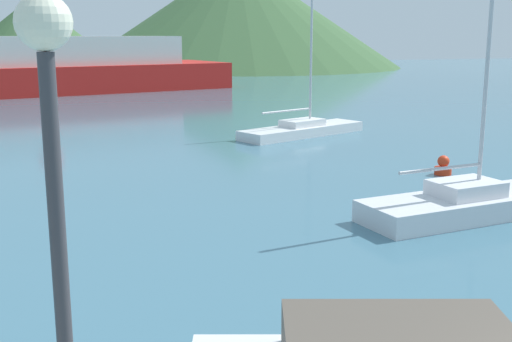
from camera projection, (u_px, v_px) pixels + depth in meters
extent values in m
sphere|color=#EAEACC|center=(43.00, 22.00, 4.35)|extent=(0.39, 0.39, 0.39)
cube|color=silver|center=(464.00, 206.00, 18.82)|extent=(6.71, 2.88, 0.64)
cube|color=silver|center=(466.00, 188.00, 18.70)|extent=(2.12, 1.68, 0.45)
cylinder|color=#BCBCC1|center=(487.00, 76.00, 18.23)|extent=(0.12, 0.12, 6.95)
cylinder|color=#BCBCC1|center=(441.00, 169.00, 18.15)|extent=(2.91, 0.48, 0.10)
cube|color=white|center=(302.00, 131.00, 34.10)|extent=(7.75, 4.74, 0.50)
cube|color=white|center=(302.00, 123.00, 34.01)|extent=(2.62, 2.12, 0.35)
cylinder|color=#BCBCC1|center=(311.00, 59.00, 33.69)|extent=(0.12, 0.12, 6.98)
cylinder|color=#BCBCC1|center=(287.00, 111.00, 33.13)|extent=(3.19, 1.43, 0.10)
cube|color=red|center=(46.00, 79.00, 59.37)|extent=(35.69, 18.08, 2.52)
cube|color=silver|center=(44.00, 51.00, 58.83)|extent=(25.35, 14.05, 2.62)
cylinder|color=red|center=(42.00, 27.00, 58.40)|extent=(2.41, 2.41, 1.60)
cylinder|color=red|center=(443.00, 171.00, 24.56)|extent=(0.65, 0.65, 0.29)
sphere|color=red|center=(443.00, 161.00, 24.49)|extent=(0.45, 0.45, 0.45)
cone|color=#3D6038|center=(33.00, 35.00, 90.80)|extent=(26.27, 26.27, 10.40)
cone|color=#3D6038|center=(238.00, 13.00, 107.03)|extent=(54.21, 54.21, 17.65)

